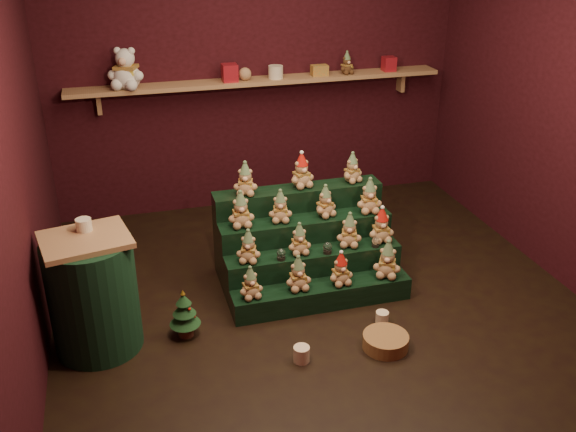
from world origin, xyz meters
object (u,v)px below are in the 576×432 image
object	(u,v)px
snow_globe_c	(376,242)
mug_left	(302,354)
riser_tier_front	(322,295)
white_bear	(125,63)
side_table	(93,294)
mini_christmas_tree	(184,314)
wicker_basket	(386,341)
brown_bear	(347,63)
snow_globe_b	(328,248)
mug_right	(382,318)
snow_globe_a	(281,254)

from	to	relation	value
snow_globe_c	mug_left	size ratio (longest dim) A/B	0.76
riser_tier_front	mug_left	xyz separation A→B (m)	(-0.35, -0.61, -0.03)
mug_left	white_bear	bearing A→B (deg)	109.24
riser_tier_front	side_table	bearing A→B (deg)	-177.98
mini_christmas_tree	wicker_basket	distance (m)	1.43
snow_globe_c	brown_bear	bearing A→B (deg)	78.18
snow_globe_c	brown_bear	size ratio (longest dim) A/B	0.40
snow_globe_c	white_bear	distance (m)	2.71
riser_tier_front	wicker_basket	distance (m)	0.68
riser_tier_front	snow_globe_b	world-z (taller)	snow_globe_b
riser_tier_front	mug_right	size ratio (longest dim) A/B	14.53
snow_globe_a	riser_tier_front	bearing A→B (deg)	-29.86
snow_globe_b	side_table	world-z (taller)	side_table
snow_globe_a	mug_right	distance (m)	0.89
wicker_basket	riser_tier_front	bearing A→B (deg)	112.61
mini_christmas_tree	wicker_basket	world-z (taller)	mini_christmas_tree
riser_tier_front	mini_christmas_tree	xyz separation A→B (m)	(-1.06, -0.11, 0.09)
snow_globe_c	side_table	size ratio (longest dim) A/B	0.10
snow_globe_c	mini_christmas_tree	world-z (taller)	snow_globe_c
mug_left	wicker_basket	xyz separation A→B (m)	(0.61, -0.02, -0.01)
snow_globe_a	side_table	world-z (taller)	side_table
white_bear	mini_christmas_tree	bearing A→B (deg)	-63.38
wicker_basket	white_bear	size ratio (longest dim) A/B	0.70
riser_tier_front	mug_left	distance (m)	0.70
side_table	wicker_basket	bearing A→B (deg)	-27.76
snow_globe_b	mini_christmas_tree	size ratio (longest dim) A/B	0.25
wicker_basket	snow_globe_c	bearing A→B (deg)	73.46
side_table	white_bear	distance (m)	2.31
snow_globe_b	mug_left	xyz separation A→B (m)	(-0.44, -0.77, -0.35)
side_table	mug_left	world-z (taller)	side_table
snow_globe_b	mug_right	world-z (taller)	snow_globe_b
side_table	snow_globe_c	bearing A→B (deg)	-5.44
side_table	white_bear	world-z (taller)	white_bear
snow_globe_a	mug_left	distance (m)	0.85
riser_tier_front	snow_globe_c	distance (m)	0.61
riser_tier_front	side_table	xyz separation A→B (m)	(-1.66, -0.06, 0.33)
snow_globe_b	side_table	size ratio (longest dim) A/B	0.11
riser_tier_front	mini_christmas_tree	world-z (taller)	mini_christmas_tree
mug_right	brown_bear	world-z (taller)	brown_bear
riser_tier_front	mug_left	bearing A→B (deg)	-119.56
mini_christmas_tree	snow_globe_b	bearing A→B (deg)	12.96
mug_left	white_bear	size ratio (longest dim) A/B	0.24
riser_tier_front	snow_globe_b	xyz separation A→B (m)	(0.09, 0.16, 0.32)
riser_tier_front	wicker_basket	size ratio (longest dim) A/B	4.37
mug_left	white_bear	distance (m)	3.06
side_table	white_bear	bearing A→B (deg)	66.51
white_bear	brown_bear	xyz separation A→B (m)	(2.09, 0.00, -0.12)
snow_globe_a	wicker_basket	xyz separation A→B (m)	(0.54, -0.79, -0.36)
riser_tier_front	side_table	distance (m)	1.69
mug_left	mug_right	size ratio (longest dim) A/B	1.16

